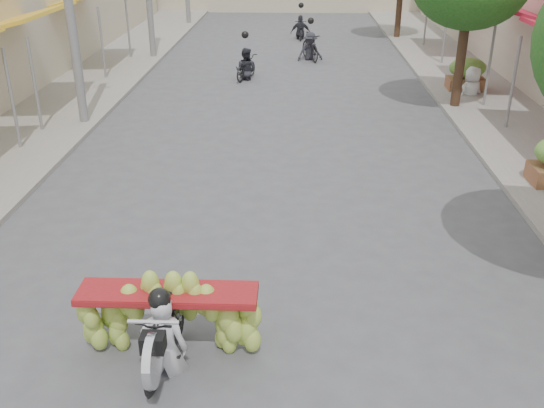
{
  "coord_description": "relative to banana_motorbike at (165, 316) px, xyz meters",
  "views": [
    {
      "loc": [
        0.52,
        -4.21,
        5.25
      ],
      "look_at": [
        0.18,
        4.61,
        1.1
      ],
      "focal_mm": 40.0,
      "sensor_mm": 36.0,
      "label": 1
    }
  ],
  "objects": [
    {
      "name": "banana_motorbike",
      "position": [
        0.0,
        0.0,
        0.0
      ],
      "size": [
        2.33,
        1.82,
        2.05
      ],
      "color": "black",
      "rests_on": "ground"
    },
    {
      "name": "sidewalk_left",
      "position": [
        -5.92,
        12.91,
        -0.63
      ],
      "size": [
        4.0,
        60.0,
        0.12
      ],
      "primitive_type": "cube",
      "color": "gray",
      "rests_on": "ground"
    },
    {
      "name": "sidewalk_right",
      "position": [
        8.08,
        12.91,
        -0.63
      ],
      "size": [
        4.0,
        60.0,
        0.12
      ],
      "primitive_type": "cube",
      "color": "gray",
      "rests_on": "ground"
    },
    {
      "name": "pedestrian",
      "position": [
        7.31,
        13.25,
        0.32
      ],
      "size": [
        1.02,
        0.86,
        1.78
      ],
      "rotation": [
        0.0,
        0.0,
        3.6
      ],
      "color": "silver",
      "rests_on": "ground"
    },
    {
      "name": "bg_motorbike_a",
      "position": [
        -0.2,
        15.5,
        0.07
      ],
      "size": [
        1.01,
        1.6,
        1.95
      ],
      "color": "black",
      "rests_on": "ground"
    },
    {
      "name": "bg_motorbike_c",
      "position": [
        1.82,
        23.7,
        0.15
      ],
      "size": [
        0.98,
        1.43,
        1.95
      ],
      "color": "black",
      "rests_on": "ground"
    },
    {
      "name": "produce_crate_far",
      "position": [
        7.28,
        13.91,
        0.02
      ],
      "size": [
        1.2,
        0.88,
        1.16
      ],
      "color": "brown",
      "rests_on": "ground"
    },
    {
      "name": "bg_motorbike_b",
      "position": [
        2.19,
        18.86,
        0.13
      ],
      "size": [
        1.18,
        1.96,
        1.95
      ],
      "color": "black",
      "rests_on": "ground"
    }
  ]
}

